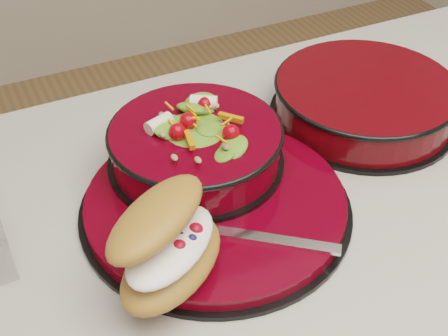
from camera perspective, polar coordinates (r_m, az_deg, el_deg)
name	(u,v)px	position (r m, az deg, el deg)	size (l,w,h in m)	color
dinner_plate	(217,204)	(0.70, -0.68, -3.29)	(0.31, 0.31, 0.02)	black
salad_bowl	(195,141)	(0.72, -2.63, 2.50)	(0.21, 0.21, 0.09)	black
croissant	(168,243)	(0.59, -5.10, -6.89)	(0.15, 0.15, 0.08)	#AB6D34
fork	(246,235)	(0.65, 2.04, -6.18)	(0.15, 0.13, 0.00)	silver
extra_bowl	(364,99)	(0.85, 12.72, 6.22)	(0.25, 0.25, 0.05)	black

